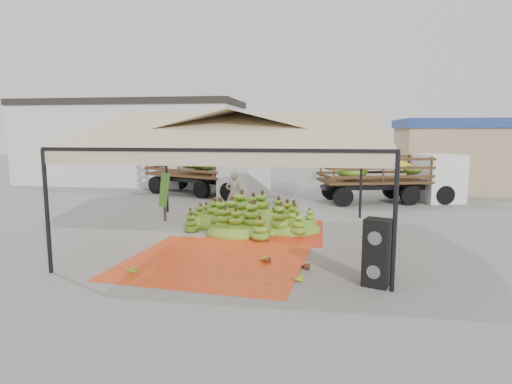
# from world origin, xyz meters

# --- Properties ---
(ground) EXTENTS (90.00, 90.00, 0.00)m
(ground) POSITION_xyz_m (0.00, 0.00, 0.00)
(ground) COLOR slate
(ground) RESTS_ON ground
(canopy_tent) EXTENTS (8.10, 8.10, 4.00)m
(canopy_tent) POSITION_xyz_m (0.00, 0.00, 3.30)
(canopy_tent) COLOR black
(canopy_tent) RESTS_ON ground
(building_white) EXTENTS (14.30, 6.30, 5.40)m
(building_white) POSITION_xyz_m (-10.00, 14.00, 2.71)
(building_white) COLOR silver
(building_white) RESTS_ON ground
(building_tan) EXTENTS (6.30, 5.30, 4.10)m
(building_tan) POSITION_xyz_m (10.00, 13.00, 2.07)
(building_tan) COLOR tan
(building_tan) RESTS_ON ground
(tarp_left) EXTENTS (5.07, 4.87, 0.01)m
(tarp_left) POSITION_xyz_m (-0.29, -2.48, 0.01)
(tarp_left) COLOR #E74315
(tarp_left) RESTS_ON ground
(tarp_right) EXTENTS (3.80, 3.98, 0.01)m
(tarp_right) POSITION_xyz_m (0.64, 1.25, 0.01)
(tarp_right) COLOR red
(tarp_right) RESTS_ON ground
(banana_heap) EXTENTS (5.93, 5.17, 1.13)m
(banana_heap) POSITION_xyz_m (0.06, 1.60, 0.56)
(banana_heap) COLOR #577C1A
(banana_heap) RESTS_ON ground
(hand_yellow_a) EXTENTS (0.52, 0.44, 0.22)m
(hand_yellow_a) POSITION_xyz_m (1.90, -3.70, 0.11)
(hand_yellow_a) COLOR gold
(hand_yellow_a) RESTS_ON ground
(hand_yellow_b) EXTENTS (0.47, 0.40, 0.19)m
(hand_yellow_b) POSITION_xyz_m (0.90, -2.31, 0.10)
(hand_yellow_b) COLOR gold
(hand_yellow_b) RESTS_ON ground
(hand_red_a) EXTENTS (0.51, 0.45, 0.20)m
(hand_red_a) POSITION_xyz_m (1.02, -2.38, 0.10)
(hand_red_a) COLOR #5A2814
(hand_red_a) RESTS_ON ground
(hand_red_b) EXTENTS (0.58, 0.51, 0.23)m
(hand_red_b) POSITION_xyz_m (2.03, -2.86, 0.11)
(hand_red_b) COLOR #5D2B15
(hand_red_b) RESTS_ON ground
(hand_green) EXTENTS (0.51, 0.45, 0.21)m
(hand_green) POSITION_xyz_m (-2.12, -3.70, 0.10)
(hand_green) COLOR #447F1A
(hand_green) RESTS_ON ground
(hanging_bunches) EXTENTS (4.74, 0.24, 0.20)m
(hanging_bunches) POSITION_xyz_m (0.46, -0.50, 2.62)
(hanging_bunches) COLOR #397418
(hanging_bunches) RESTS_ON ground
(speaker_stack) EXTENTS (0.68, 0.64, 1.51)m
(speaker_stack) POSITION_xyz_m (3.70, -3.70, 0.75)
(speaker_stack) COLOR black
(speaker_stack) RESTS_ON ground
(banana_leaves) EXTENTS (0.96, 1.36, 3.70)m
(banana_leaves) POSITION_xyz_m (-3.19, 2.04, 0.00)
(banana_leaves) COLOR #3E7B21
(banana_leaves) RESTS_ON ground
(vendor) EXTENTS (0.73, 0.54, 1.83)m
(vendor) POSITION_xyz_m (-1.00, 3.47, 0.92)
(vendor) COLOR gray
(vendor) RESTS_ON ground
(truck_left) EXTENTS (7.19, 4.88, 2.35)m
(truck_left) POSITION_xyz_m (-3.46, 8.99, 1.45)
(truck_left) COLOR #52391B
(truck_left) RESTS_ON ground
(truck_right) EXTENTS (7.05, 3.94, 2.30)m
(truck_right) POSITION_xyz_m (6.02, 8.24, 1.42)
(truck_right) COLOR #4E3A1A
(truck_right) RESTS_ON ground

